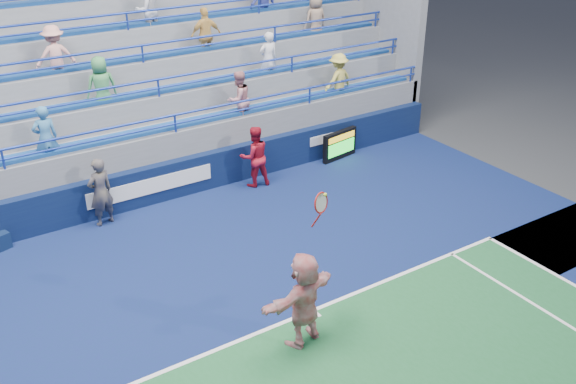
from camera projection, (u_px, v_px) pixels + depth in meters
ground at (313, 311)px, 13.57m from camera, size 120.00×120.00×0.00m
sponsor_wall at (183, 177)px, 18.19m from camera, size 18.00×0.32×1.10m
bleacher_stand at (131, 107)px, 20.57m from camera, size 18.00×5.60×6.13m
serve_speed_board at (340, 145)px, 20.50m from camera, size 1.38×0.37×0.95m
tennis_player at (304, 299)px, 12.29m from camera, size 1.93×0.97×3.19m
line_judge at (101, 192)px, 16.49m from camera, size 0.77×0.61×1.87m
ball_girl at (255, 157)px, 18.58m from camera, size 0.99×0.83×1.84m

